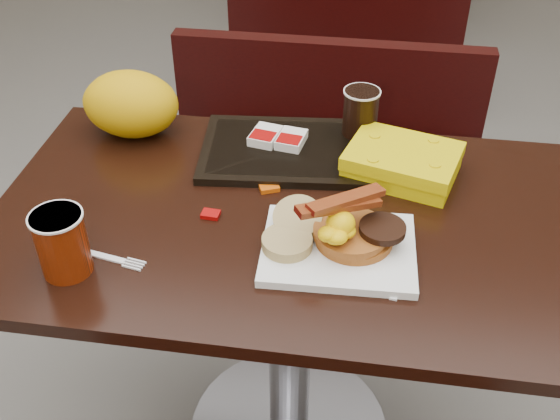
# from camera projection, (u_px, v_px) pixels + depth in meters

# --- Properties ---
(table_near) EXTENTS (1.20, 0.70, 0.75)m
(table_near) POSITION_uv_depth(u_px,v_px,m) (290.00, 340.00, 1.55)
(table_near) COLOR black
(table_near) RESTS_ON floor
(bench_near_n) EXTENTS (1.00, 0.46, 0.72)m
(bench_near_n) POSITION_uv_depth(u_px,v_px,m) (320.00, 176.00, 2.11)
(bench_near_n) COLOR black
(bench_near_n) RESTS_ON floor
(bench_far_s) EXTENTS (1.00, 0.46, 0.72)m
(bench_far_s) POSITION_uv_depth(u_px,v_px,m) (347.00, 27.00, 3.04)
(bench_far_s) COLOR black
(bench_far_s) RESTS_ON floor
(platter) EXTENTS (0.29, 0.23, 0.02)m
(platter) POSITION_uv_depth(u_px,v_px,m) (338.00, 249.00, 1.23)
(platter) COLOR white
(platter) RESTS_ON table_near
(pancake_stack) EXTENTS (0.15, 0.15, 0.03)m
(pancake_stack) POSITION_uv_depth(u_px,v_px,m) (354.00, 234.00, 1.23)
(pancake_stack) COLOR #9C451A
(pancake_stack) RESTS_ON platter
(sausage_patty) EXTENTS (0.09, 0.09, 0.01)m
(sausage_patty) POSITION_uv_depth(u_px,v_px,m) (382.00, 229.00, 1.20)
(sausage_patty) COLOR black
(sausage_patty) RESTS_ON pancake_stack
(scrambled_eggs) EXTENTS (0.10, 0.09, 0.05)m
(scrambled_eggs) POSITION_uv_depth(u_px,v_px,m) (340.00, 225.00, 1.18)
(scrambled_eggs) COLOR yellow
(scrambled_eggs) RESTS_ON pancake_stack
(bacon_strips) EXTENTS (0.18, 0.15, 0.01)m
(bacon_strips) POSITION_uv_depth(u_px,v_px,m) (339.00, 204.00, 1.18)
(bacon_strips) COLOR #420504
(bacon_strips) RESTS_ON scrambled_eggs
(muffin_bottom) EXTENTS (0.09, 0.09, 0.02)m
(muffin_bottom) POSITION_uv_depth(u_px,v_px,m) (287.00, 242.00, 1.21)
(muffin_bottom) COLOR tan
(muffin_bottom) RESTS_ON platter
(muffin_top) EXTENTS (0.10, 0.10, 0.05)m
(muffin_top) POSITION_uv_depth(u_px,v_px,m) (298.00, 218.00, 1.25)
(muffin_top) COLOR tan
(muffin_top) RESTS_ON platter
(coffee_cup_near) EXTENTS (0.09, 0.09, 0.12)m
(coffee_cup_near) POSITION_uv_depth(u_px,v_px,m) (62.00, 244.00, 1.16)
(coffee_cup_near) COLOR #942105
(coffee_cup_near) RESTS_ON table_near
(fork) EXTENTS (0.14, 0.05, 0.00)m
(fork) POSITION_uv_depth(u_px,v_px,m) (101.00, 256.00, 1.22)
(fork) COLOR white
(fork) RESTS_ON table_near
(knife) EXTENTS (0.03, 0.16, 0.00)m
(knife) POSITION_uv_depth(u_px,v_px,m) (400.00, 269.00, 1.20)
(knife) COLOR white
(knife) RESTS_ON table_near
(condiment_syrup) EXTENTS (0.05, 0.04, 0.01)m
(condiment_syrup) POSITION_uv_depth(u_px,v_px,m) (269.00, 187.00, 1.39)
(condiment_syrup) COLOR #C54908
(condiment_syrup) RESTS_ON table_near
(condiment_ketchup) EXTENTS (0.04, 0.03, 0.01)m
(condiment_ketchup) POSITION_uv_depth(u_px,v_px,m) (211.00, 214.00, 1.32)
(condiment_ketchup) COLOR #8C0504
(condiment_ketchup) RESTS_ON table_near
(tray) EXTENTS (0.40, 0.30, 0.02)m
(tray) POSITION_uv_depth(u_px,v_px,m) (286.00, 151.00, 1.49)
(tray) COLOR black
(tray) RESTS_ON table_near
(hashbrown_sleeve_left) EXTENTS (0.07, 0.09, 0.02)m
(hashbrown_sleeve_left) POSITION_uv_depth(u_px,v_px,m) (265.00, 136.00, 1.50)
(hashbrown_sleeve_left) COLOR silver
(hashbrown_sleeve_left) RESTS_ON tray
(hashbrown_sleeve_right) EXTENTS (0.07, 0.09, 0.02)m
(hashbrown_sleeve_right) POSITION_uv_depth(u_px,v_px,m) (291.00, 140.00, 1.49)
(hashbrown_sleeve_right) COLOR silver
(hashbrown_sleeve_right) RESTS_ON tray
(coffee_cup_far) EXTENTS (0.08, 0.08, 0.11)m
(coffee_cup_far) POSITION_uv_depth(u_px,v_px,m) (360.00, 112.00, 1.50)
(coffee_cup_far) COLOR black
(coffee_cup_far) RESTS_ON tray
(clamshell) EXTENTS (0.27, 0.23, 0.06)m
(clamshell) POSITION_uv_depth(u_px,v_px,m) (402.00, 162.00, 1.41)
(clamshell) COLOR #D5BB03
(clamshell) RESTS_ON table_near
(paper_bag) EXTENTS (0.25, 0.21, 0.15)m
(paper_bag) POSITION_uv_depth(u_px,v_px,m) (131.00, 104.00, 1.52)
(paper_bag) COLOR #E2B307
(paper_bag) RESTS_ON table_near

